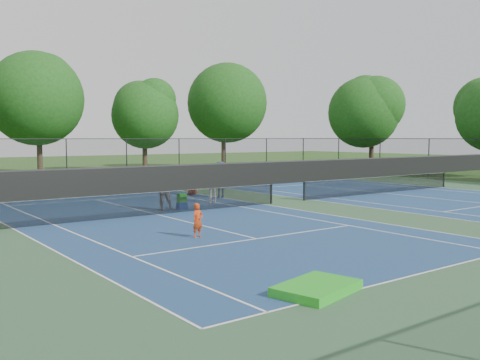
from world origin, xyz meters
TOP-DOWN VIEW (x-y plane):
  - ground at (0.00, 0.00)m, footprint 140.00×140.00m
  - court_pad at (0.00, 0.00)m, footprint 36.00×36.00m
  - tennis_court_left at (-7.00, 0.00)m, footprint 12.00×23.83m
  - tennis_court_right at (7.00, 0.00)m, footprint 12.00×23.83m
  - perimeter_fence at (0.00, 0.00)m, footprint 36.08×36.08m
  - tree_back_b at (-4.00, 26.00)m, footprint 7.60×7.60m
  - tree_back_c at (5.00, 25.00)m, footprint 6.00×6.00m
  - tree_back_d at (13.00, 24.00)m, footprint 7.80×7.80m
  - tree_side_e at (23.00, 14.00)m, footprint 6.60×6.60m
  - child_player at (-8.30, -5.13)m, footprint 0.43×0.33m
  - instructor at (-6.18, 1.05)m, footprint 1.06×0.92m
  - bystander_a at (-3.01, 1.99)m, footprint 1.04×0.44m
  - bystander_b at (-1.50, 3.51)m, footprint 1.36×1.05m
  - bystander_c at (-2.00, 5.48)m, footprint 0.88×0.73m
  - ball_crate at (-5.41, 0.76)m, footprint 0.40×0.34m
  - ball_hopper at (-5.41, 0.76)m, footprint 0.34×0.28m
  - green_tarp at (-9.56, -11.54)m, footprint 1.94×1.53m

SIDE VIEW (x-z plane):
  - ground at x=0.00m, z-range 0.00..0.00m
  - court_pad at x=0.00m, z-range 0.00..0.01m
  - tennis_court_left at x=-7.00m, z-range -0.44..0.63m
  - tennis_court_right at x=7.00m, z-range -0.44..0.63m
  - green_tarp at x=-9.56m, z-range 0.01..0.20m
  - ball_crate at x=-5.41m, z-range 0.00..0.32m
  - ball_hopper at x=-5.41m, z-range 0.32..0.69m
  - child_player at x=-8.30m, z-range 0.00..1.07m
  - bystander_c at x=-2.00m, z-range 0.00..1.55m
  - bystander_a at x=-3.01m, z-range 0.00..1.76m
  - bystander_b at x=-1.50m, z-range 0.00..1.86m
  - instructor at x=-6.18m, z-range 0.00..1.87m
  - perimeter_fence at x=0.00m, z-range 0.09..3.11m
  - tree_back_c at x=5.00m, z-range 1.28..9.68m
  - tree_side_e at x=23.00m, z-range 1.37..10.25m
  - tree_back_b at x=-4.00m, z-range 1.58..11.61m
  - tree_back_d at x=13.00m, z-range 1.64..12.01m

